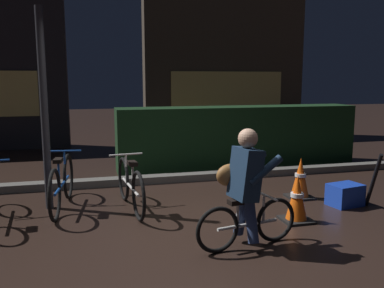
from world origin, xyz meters
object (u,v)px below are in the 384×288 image
at_px(traffic_cone_far, 300,179).
at_px(traffic_cone_near, 297,199).
at_px(parked_bike_center_left, 62,184).
at_px(blue_crate, 345,195).
at_px(street_post, 44,111).
at_px(cyclist, 245,188).
at_px(closed_umbrella, 373,181).
at_px(parked_bike_center_right, 130,186).

bearing_deg(traffic_cone_far, traffic_cone_near, -121.43).
bearing_deg(parked_bike_center_left, blue_crate, -95.28).
height_order(street_post, traffic_cone_near, street_post).
relative_size(traffic_cone_near, traffic_cone_far, 0.96).
distance_m(street_post, traffic_cone_near, 3.42).
relative_size(parked_bike_center_left, blue_crate, 3.72).
bearing_deg(cyclist, traffic_cone_near, 21.27).
bearing_deg(closed_umbrella, cyclist, -55.71).
height_order(street_post, cyclist, street_post).
distance_m(blue_crate, cyclist, 2.16).
xyz_separation_m(parked_bike_center_right, blue_crate, (2.89, -0.57, -0.18)).
distance_m(parked_bike_center_left, closed_umbrella, 4.16).
bearing_deg(blue_crate, traffic_cone_far, 131.04).
bearing_deg(blue_crate, closed_umbrella, -46.10).
xyz_separation_m(traffic_cone_far, closed_umbrella, (0.66, -0.73, 0.11)).
bearing_deg(traffic_cone_near, traffic_cone_far, 58.57).
bearing_deg(street_post, parked_bike_center_right, -17.28).
distance_m(blue_crate, closed_umbrella, 0.43).
relative_size(parked_bike_center_left, parked_bike_center_right, 1.05).
relative_size(cyclist, closed_umbrella, 1.47).
xyz_separation_m(street_post, parked_bike_center_right, (1.06, -0.33, -1.00)).
bearing_deg(parked_bike_center_left, traffic_cone_far, -88.76).
height_order(street_post, parked_bike_center_left, street_post).
height_order(street_post, closed_umbrella, street_post).
relative_size(parked_bike_center_right, traffic_cone_far, 2.58).
height_order(traffic_cone_far, cyclist, cyclist).
bearing_deg(traffic_cone_near, cyclist, -148.60).
distance_m(traffic_cone_near, closed_umbrella, 1.22).
distance_m(street_post, traffic_cone_far, 3.70).
bearing_deg(street_post, traffic_cone_near, -23.50).
bearing_deg(traffic_cone_near, blue_crate, 22.59).
height_order(parked_bike_center_left, traffic_cone_near, parked_bike_center_left).
bearing_deg(closed_umbrella, street_post, -89.56).
relative_size(street_post, traffic_cone_near, 4.57).
bearing_deg(traffic_cone_far, parked_bike_center_left, 174.17).
bearing_deg(street_post, closed_umbrella, -15.34).
relative_size(street_post, parked_bike_center_left, 1.62).
relative_size(parked_bike_center_left, closed_umbrella, 1.92).
relative_size(traffic_cone_near, closed_umbrella, 0.68).
height_order(traffic_cone_near, cyclist, cyclist).
bearing_deg(cyclist, blue_crate, 16.92).
distance_m(street_post, parked_bike_center_left, 1.00).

